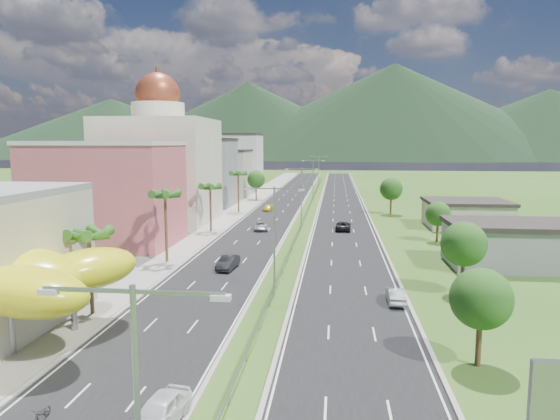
% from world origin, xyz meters
% --- Properties ---
extents(ground, '(500.00, 500.00, 0.00)m').
position_xyz_m(ground, '(0.00, 0.00, 0.00)').
color(ground, '#2D5119').
rests_on(ground, ground).
extents(road_left, '(11.00, 260.00, 0.04)m').
position_xyz_m(road_left, '(-7.50, 90.00, 0.02)').
color(road_left, black).
rests_on(road_left, ground).
extents(road_right, '(11.00, 260.00, 0.04)m').
position_xyz_m(road_right, '(7.50, 90.00, 0.02)').
color(road_right, black).
rests_on(road_right, ground).
extents(sidewalk_left, '(7.00, 260.00, 0.12)m').
position_xyz_m(sidewalk_left, '(-17.00, 90.00, 0.06)').
color(sidewalk_left, gray).
rests_on(sidewalk_left, ground).
extents(median_guardrail, '(0.10, 216.06, 0.76)m').
position_xyz_m(median_guardrail, '(0.00, 71.99, 0.62)').
color(median_guardrail, gray).
rests_on(median_guardrail, ground).
extents(streetlight_median_a, '(6.04, 0.25, 11.00)m').
position_xyz_m(streetlight_median_a, '(0.00, -25.00, 6.75)').
color(streetlight_median_a, gray).
rests_on(streetlight_median_a, ground).
extents(streetlight_median_b, '(6.04, 0.25, 11.00)m').
position_xyz_m(streetlight_median_b, '(0.00, 10.00, 6.75)').
color(streetlight_median_b, gray).
rests_on(streetlight_median_b, ground).
extents(streetlight_median_c, '(6.04, 0.25, 11.00)m').
position_xyz_m(streetlight_median_c, '(0.00, 50.00, 6.75)').
color(streetlight_median_c, gray).
rests_on(streetlight_median_c, ground).
extents(streetlight_median_d, '(6.04, 0.25, 11.00)m').
position_xyz_m(streetlight_median_d, '(0.00, 95.00, 6.75)').
color(streetlight_median_d, gray).
rests_on(streetlight_median_d, ground).
extents(streetlight_median_e, '(6.04, 0.25, 11.00)m').
position_xyz_m(streetlight_median_e, '(0.00, 140.00, 6.75)').
color(streetlight_median_e, gray).
rests_on(streetlight_median_e, ground).
extents(pink_shophouse, '(20.00, 15.00, 15.00)m').
position_xyz_m(pink_shophouse, '(-28.00, 32.00, 7.50)').
color(pink_shophouse, '#CC5363').
rests_on(pink_shophouse, ground).
extents(domed_building, '(20.00, 20.00, 28.70)m').
position_xyz_m(domed_building, '(-28.00, 55.00, 11.35)').
color(domed_building, beige).
rests_on(domed_building, ground).
extents(midrise_grey, '(16.00, 15.00, 16.00)m').
position_xyz_m(midrise_grey, '(-27.00, 80.00, 8.00)').
color(midrise_grey, gray).
rests_on(midrise_grey, ground).
extents(midrise_beige, '(16.00, 15.00, 13.00)m').
position_xyz_m(midrise_beige, '(-27.00, 102.00, 6.50)').
color(midrise_beige, '#A59C88').
rests_on(midrise_beige, ground).
extents(midrise_white, '(16.00, 15.00, 18.00)m').
position_xyz_m(midrise_white, '(-27.00, 125.00, 9.00)').
color(midrise_white, silver).
rests_on(midrise_white, ground).
extents(shed_near, '(15.00, 10.00, 5.00)m').
position_xyz_m(shed_near, '(28.00, 25.00, 2.50)').
color(shed_near, gray).
rests_on(shed_near, ground).
extents(shed_far, '(14.00, 12.00, 4.40)m').
position_xyz_m(shed_far, '(30.00, 55.00, 2.20)').
color(shed_far, '#A59C88').
rests_on(shed_far, ground).
extents(palm_tree_b, '(3.60, 3.60, 8.10)m').
position_xyz_m(palm_tree_b, '(-15.50, 2.00, 7.06)').
color(palm_tree_b, '#47301C').
rests_on(palm_tree_b, ground).
extents(palm_tree_c, '(3.60, 3.60, 9.60)m').
position_xyz_m(palm_tree_c, '(-15.50, 22.00, 8.50)').
color(palm_tree_c, '#47301C').
rests_on(palm_tree_c, ground).
extents(palm_tree_d, '(3.60, 3.60, 8.60)m').
position_xyz_m(palm_tree_d, '(-15.50, 45.00, 7.54)').
color(palm_tree_d, '#47301C').
rests_on(palm_tree_d, ground).
extents(palm_tree_e, '(3.60, 3.60, 9.40)m').
position_xyz_m(palm_tree_e, '(-15.50, 70.00, 8.31)').
color(palm_tree_e, '#47301C').
rests_on(palm_tree_e, ground).
extents(leafy_tree_lfar, '(4.90, 4.90, 8.05)m').
position_xyz_m(leafy_tree_lfar, '(-15.50, 95.00, 5.58)').
color(leafy_tree_lfar, '#47301C').
rests_on(leafy_tree_lfar, ground).
extents(leafy_tree_ra, '(4.20, 4.20, 6.90)m').
position_xyz_m(leafy_tree_ra, '(16.00, -5.00, 4.78)').
color(leafy_tree_ra, '#47301C').
rests_on(leafy_tree_ra, ground).
extents(leafy_tree_rb, '(4.55, 4.55, 7.47)m').
position_xyz_m(leafy_tree_rb, '(19.00, 12.00, 5.18)').
color(leafy_tree_rb, '#47301C').
rests_on(leafy_tree_rb, ground).
extents(leafy_tree_rc, '(3.85, 3.85, 6.33)m').
position_xyz_m(leafy_tree_rc, '(22.00, 40.00, 4.37)').
color(leafy_tree_rc, '#47301C').
rests_on(leafy_tree_rc, ground).
extents(leafy_tree_rd, '(4.90, 4.90, 8.05)m').
position_xyz_m(leafy_tree_rd, '(18.00, 70.00, 5.58)').
color(leafy_tree_rd, '#47301C').
rests_on(leafy_tree_rd, ground).
extents(mountain_ridge, '(860.00, 140.00, 90.00)m').
position_xyz_m(mountain_ridge, '(60.00, 450.00, 0.00)').
color(mountain_ridge, black).
rests_on(mountain_ridge, ground).
extents(car_white_near_left, '(2.71, 5.20, 1.69)m').
position_xyz_m(car_white_near_left, '(-3.20, -14.72, 0.88)').
color(car_white_near_left, white).
rests_on(car_white_near_left, road_left).
extents(car_dark_left, '(2.15, 5.12, 1.64)m').
position_xyz_m(car_dark_left, '(-6.86, 19.32, 0.86)').
color(car_dark_left, black).
rests_on(car_dark_left, road_left).
extents(car_silver_mid_left, '(3.22, 5.56, 1.46)m').
position_xyz_m(car_silver_mid_left, '(-6.98, 47.10, 0.77)').
color(car_silver_mid_left, '#939699').
rests_on(car_silver_mid_left, road_left).
extents(car_yellow_far_left, '(2.11, 4.39, 1.23)m').
position_xyz_m(car_yellow_far_left, '(-9.21, 72.69, 0.66)').
color(car_yellow_far_left, gold).
rests_on(car_yellow_far_left, road_left).
extents(car_silver_right, '(1.60, 4.50, 1.48)m').
position_xyz_m(car_silver_right, '(11.95, 8.32, 0.78)').
color(car_silver_right, '#979A9E').
rests_on(car_silver_right, road_right).
extents(car_dark_far_right, '(2.82, 5.74, 1.57)m').
position_xyz_m(car_dark_far_right, '(7.50, 48.58, 0.82)').
color(car_dark_far_right, black).
rests_on(car_dark_far_right, road_right).
extents(motorcycle, '(0.52, 1.71, 1.09)m').
position_xyz_m(motorcycle, '(-9.84, -14.98, 0.59)').
color(motorcycle, black).
rests_on(motorcycle, road_left).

